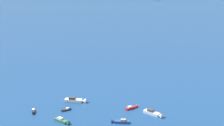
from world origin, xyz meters
TOP-DOWN VIEW (x-y plane):
  - motorboat_near_centre at (33.07, -8.56)m, footprint 5.43×6.41m
  - motorboat_far_port at (40.25, 19.42)m, footprint 4.03×11.07m
  - motorboat_trailing at (15.71, 22.39)m, footprint 6.66×7.95m
  - motorboat_ahead at (16.41, -3.05)m, footprint 2.48×8.23m
  - motorboat_outer_ring_c at (26.10, 37.97)m, footprint 5.96×3.06m
  - motorboat_outer_ring_d at (28.96, 23.07)m, footprint 4.47×4.70m
  - motorboat_outer_ring_e at (25.79, -18.87)m, footprint 8.27×9.51m

SIDE VIEW (x-z plane):
  - motorboat_outer_ring_d at x=28.96m, z-range -0.35..1.15m
  - motorboat_outer_ring_c at x=26.10m, z-range -0.39..1.29m
  - motorboat_near_centre at x=33.07m, z-range -0.45..1.50m
  - motorboat_ahead at x=16.41m, z-range -0.54..1.82m
  - motorboat_trailing at x=15.71m, z-range -0.56..1.85m
  - motorboat_outer_ring_e at x=25.79m, z-range -0.67..2.25m
  - motorboat_far_port at x=40.25m, z-range -0.72..2.42m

